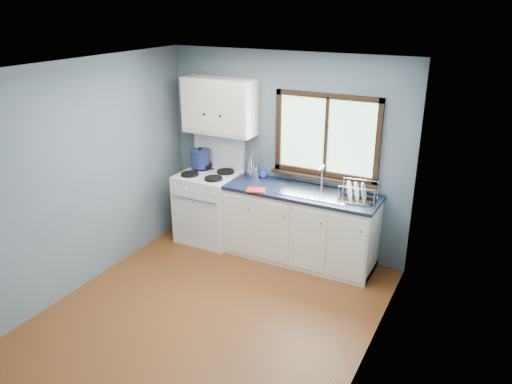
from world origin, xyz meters
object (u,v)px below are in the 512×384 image
at_px(base_cabinets, 300,229).
at_px(dish_rack, 357,196).
at_px(stockpot, 200,158).
at_px(gas_range, 209,205).
at_px(thermos, 250,165).
at_px(skillet, 204,165).
at_px(utensil_crock, 254,172).
at_px(sink, 315,198).

height_order(base_cabinets, dish_rack, dish_rack).
bearing_deg(stockpot, base_cabinets, -3.95).
bearing_deg(base_cabinets, dish_rack, 0.41).
relative_size(gas_range, stockpot, 4.77).
distance_m(stockpot, thermos, 0.71).
bearing_deg(stockpot, gas_range, -31.80).
height_order(stockpot, thermos, stockpot).
bearing_deg(gas_range, dish_rack, 0.68).
xyz_separation_m(gas_range, base_cabinets, (1.31, 0.02, -0.08)).
height_order(gas_range, stockpot, gas_range).
bearing_deg(gas_range, skillet, 138.28).
bearing_deg(base_cabinets, utensil_crock, 168.97).
bearing_deg(skillet, dish_rack, 19.12).
distance_m(gas_range, base_cabinets, 1.31).
height_order(skillet, dish_rack, dish_rack).
bearing_deg(skillet, utensil_crock, 23.40).
distance_m(thermos, dish_rack, 1.50).
bearing_deg(thermos, dish_rack, -7.44).
distance_m(skillet, thermos, 0.67).
distance_m(gas_range, sink, 1.53).
bearing_deg(thermos, stockpot, -172.30).
relative_size(base_cabinets, thermos, 6.18).
relative_size(skillet, stockpot, 1.27).
bearing_deg(utensil_crock, stockpot, -177.57).
relative_size(sink, stockpot, 2.95).
bearing_deg(thermos, skillet, -173.42).
height_order(gas_range, sink, gas_range).
xyz_separation_m(stockpot, dish_rack, (2.18, -0.10, -0.10)).
relative_size(base_cabinets, dish_rack, 4.08).
distance_m(gas_range, skillet, 0.53).
height_order(skillet, utensil_crock, utensil_crock).
bearing_deg(base_cabinets, gas_range, -179.18).
height_order(sink, stockpot, stockpot).
xyz_separation_m(gas_range, utensil_crock, (0.60, 0.16, 0.51)).
relative_size(base_cabinets, utensil_crock, 4.41).
bearing_deg(dish_rack, thermos, 165.72).
distance_m(stockpot, dish_rack, 2.19).
xyz_separation_m(stockpot, thermos, (0.70, 0.09, -0.01)).
relative_size(gas_range, base_cabinets, 0.74).
xyz_separation_m(skillet, thermos, (0.66, 0.08, 0.09)).
bearing_deg(base_cabinets, thermos, 166.10).
relative_size(stockpot, dish_rack, 0.63).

